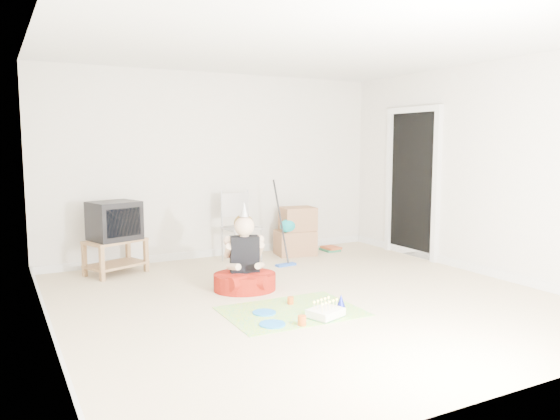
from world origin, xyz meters
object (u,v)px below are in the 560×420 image
cardboard_boxes (296,232)px  seated_woman (245,271)px  birthday_cake (325,313)px  folding_chair (242,228)px  crt_tv (114,221)px  tv_stand (116,253)px

cardboard_boxes → seated_woman: 2.05m
cardboard_boxes → birthday_cake: size_ratio=1.89×
cardboard_boxes → birthday_cake: 2.94m
folding_chair → crt_tv: bearing=176.3°
tv_stand → birthday_cake: tv_stand is taller
seated_woman → birthday_cake: size_ratio=2.70×
crt_tv → folding_chair: 1.68m
tv_stand → crt_tv: size_ratio=1.46×
crt_tv → seated_woman: seated_woman is taller
tv_stand → cardboard_boxes: cardboard_boxes is taller
crt_tv → cardboard_boxes: crt_tv is taller
tv_stand → cardboard_boxes: 2.57m
cardboard_boxes → birthday_cake: (-1.20, -2.67, -0.29)m
folding_chair → cardboard_boxes: bearing=5.9°
tv_stand → crt_tv: crt_tv is taller
tv_stand → seated_woman: (1.11, -1.44, -0.04)m
folding_chair → seated_woman: bearing=-112.7°
cardboard_boxes → tv_stand: bearing=179.7°
tv_stand → birthday_cake: (1.37, -2.68, -0.22)m
tv_stand → cardboard_boxes: bearing=-0.3°
cardboard_boxes → folding_chair: bearing=-174.1°
crt_tv → seated_woman: size_ratio=0.56×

